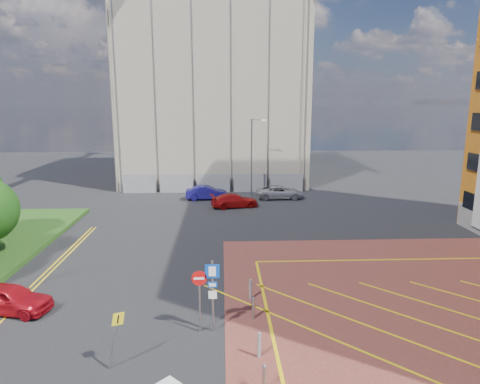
{
  "coord_description": "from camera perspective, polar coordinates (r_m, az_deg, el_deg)",
  "views": [
    {
      "loc": [
        0.93,
        -15.72,
        9.61
      ],
      "look_at": [
        1.8,
        4.52,
        5.35
      ],
      "focal_mm": 32.0,
      "sensor_mm": 36.0,
      "label": 1
    }
  ],
  "objects": [
    {
      "name": "ground",
      "position": [
        18.45,
        -5.31,
        -19.59
      ],
      "size": [
        140.0,
        140.0,
        0.0
      ],
      "primitive_type": "plane",
      "color": "black",
      "rests_on": "ground"
    },
    {
      "name": "lamp_back",
      "position": [
        44.15,
        1.65,
        5.03
      ],
      "size": [
        1.53,
        0.16,
        8.0
      ],
      "color": "#9EA0A8",
      "rests_on": "ground"
    },
    {
      "name": "sign_cluster",
      "position": [
        18.39,
        -4.33,
        -12.78
      ],
      "size": [
        1.17,
        0.12,
        3.2
      ],
      "color": "#9EA0A8",
      "rests_on": "ground"
    },
    {
      "name": "warning_sign",
      "position": [
        16.88,
        -16.3,
        -17.63
      ],
      "size": [
        0.7,
        0.41,
        2.25
      ],
      "color": "#9EA0A8",
      "rests_on": "ground"
    },
    {
      "name": "bollard_row",
      "position": [
        16.82,
        2.78,
        -21.07
      ],
      "size": [
        0.14,
        11.14,
        0.9
      ],
      "color": "#9EA0A8",
      "rests_on": "forecourt"
    },
    {
      "name": "construction_building",
      "position": [
        55.74,
        -3.51,
        13.27
      ],
      "size": [
        21.2,
        19.2,
        22.0
      ],
      "primitive_type": "cube",
      "color": "#A59887",
      "rests_on": "ground"
    },
    {
      "name": "construction_fence",
      "position": [
        46.52,
        -2.33,
        1.19
      ],
      "size": [
        21.6,
        0.06,
        2.0
      ],
      "primitive_type": "cube",
      "color": "gray",
      "rests_on": "ground"
    },
    {
      "name": "car_red_left",
      "position": [
        23.13,
        -28.37,
        -12.39
      ],
      "size": [
        4.17,
        2.41,
        1.34
      ],
      "primitive_type": "imported",
      "rotation": [
        0.0,
        0.0,
        1.35
      ],
      "color": "#B30F1B",
      "rests_on": "ground"
    },
    {
      "name": "car_blue_back",
      "position": [
        43.17,
        -4.46,
        -0.1
      ],
      "size": [
        4.23,
        1.61,
        1.38
      ],
      "primitive_type": "imported",
      "rotation": [
        0.0,
        0.0,
        1.61
      ],
      "color": "navy",
      "rests_on": "ground"
    },
    {
      "name": "car_red_back",
      "position": [
        39.88,
        -0.74,
        -1.14
      ],
      "size": [
        4.69,
        2.71,
        1.28
      ],
      "primitive_type": "imported",
      "rotation": [
        0.0,
        0.0,
        1.79
      ],
      "color": "#9E0D0E",
      "rests_on": "ground"
    },
    {
      "name": "car_silver_back",
      "position": [
        43.62,
        5.33,
        -0.03
      ],
      "size": [
        4.79,
        2.25,
        1.33
      ],
      "primitive_type": "imported",
      "rotation": [
        0.0,
        0.0,
        1.58
      ],
      "color": "#A6A7AE",
      "rests_on": "ground"
    }
  ]
}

